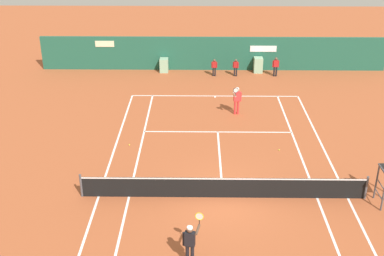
{
  "coord_description": "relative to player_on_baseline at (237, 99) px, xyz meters",
  "views": [
    {
      "loc": [
        -1.08,
        -17.7,
        11.63
      ],
      "look_at": [
        -1.38,
        5.19,
        0.8
      ],
      "focal_mm": 46.16,
      "sensor_mm": 36.0,
      "label": 1
    }
  ],
  "objects": [
    {
      "name": "ground_plane",
      "position": [
        -1.17,
        -8.25,
        -0.98
      ],
      "size": [
        80.0,
        80.0,
        0.01
      ],
      "color": "#A8512D"
    },
    {
      "name": "tennis_net",
      "position": [
        -1.17,
        -8.83,
        -0.47
      ],
      "size": [
        12.1,
        0.1,
        1.07
      ],
      "color": "#4C4C51",
      "rests_on": "ground_plane"
    },
    {
      "name": "sponsor_back_wall",
      "position": [
        -1.17,
        8.14,
        0.19
      ],
      "size": [
        25.0,
        1.02,
        2.43
      ],
      "color": "#1E5642",
      "rests_on": "ground_plane"
    },
    {
      "name": "player_on_baseline",
      "position": [
        0.0,
        0.0,
        0.0
      ],
      "size": [
        0.55,
        0.76,
        1.86
      ],
      "rotation": [
        0.0,
        0.0,
        3.31
      ],
      "color": "red",
      "rests_on": "ground_plane"
    },
    {
      "name": "player_near_side",
      "position": [
        -2.49,
        -12.98,
        -0.04
      ],
      "size": [
        0.73,
        0.65,
        1.8
      ],
      "rotation": [
        0.0,
        0.0,
        -0.2
      ],
      "color": "black",
      "rests_on": "ground_plane"
    },
    {
      "name": "ball_kid_left_post",
      "position": [
        0.39,
        6.74,
        -0.27
      ],
      "size": [
        0.41,
        0.2,
        1.24
      ],
      "rotation": [
        0.0,
        0.0,
        2.96
      ],
      "color": "black",
      "rests_on": "ground_plane"
    },
    {
      "name": "ball_kid_centre_post",
      "position": [
        -1.12,
        6.74,
        -0.27
      ],
      "size": [
        0.41,
        0.19,
        1.24
      ],
      "rotation": [
        0.0,
        0.0,
        3.03
      ],
      "color": "black",
      "rests_on": "ground_plane"
    },
    {
      "name": "ball_kid_right_post",
      "position": [
        3.2,
        6.74,
        -0.19
      ],
      "size": [
        0.46,
        0.19,
        1.39
      ],
      "rotation": [
        0.0,
        0.0,
        3.14
      ],
      "color": "black",
      "rests_on": "ground_plane"
    },
    {
      "name": "tennis_ball_by_sideline",
      "position": [
        -5.77,
        -4.08,
        -0.95
      ],
      "size": [
        0.07,
        0.07,
        0.07
      ],
      "primitive_type": "sphere",
      "color": "#CCE033",
      "rests_on": "ground_plane"
    },
    {
      "name": "tennis_ball_mid_court",
      "position": [
        1.84,
        -4.53,
        -0.95
      ],
      "size": [
        0.07,
        0.07,
        0.07
      ],
      "primitive_type": "sphere",
      "color": "#CCE033",
      "rests_on": "ground_plane"
    }
  ]
}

